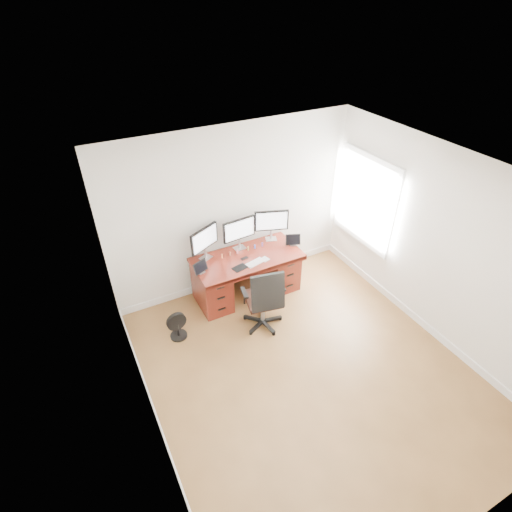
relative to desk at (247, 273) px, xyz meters
name	(u,v)px	position (x,y,z in m)	size (l,w,h in m)	color
ground	(308,371)	(0.00, -1.83, -0.40)	(4.50, 4.50, 0.00)	brown
back_wall	(234,210)	(0.00, 0.42, 0.95)	(4.00, 0.10, 2.70)	white
right_wall	(434,245)	(2.00, -1.72, 0.95)	(0.10, 4.50, 2.70)	white
desk	(247,273)	(0.00, 0.00, 0.00)	(1.70, 0.80, 0.75)	#581A11
office_chair	(264,308)	(-0.12, -0.81, -0.05)	(0.67, 0.67, 1.08)	black
floor_fan	(177,326)	(-1.33, -0.42, -0.20)	(0.29, 0.25, 0.43)	black
monitor_left	(204,240)	(-0.58, 0.24, 0.68)	(0.51, 0.28, 0.53)	silver
monitor_center	(239,230)	(0.00, 0.24, 0.68)	(0.55, 0.15, 0.53)	silver
monitor_right	(271,222)	(0.58, 0.24, 0.68)	(0.53, 0.22, 0.53)	silver
tablet_left	(201,268)	(-0.78, -0.08, 0.43)	(0.25, 0.15, 0.19)	silver
tablet_right	(293,241)	(0.81, -0.08, 0.43)	(0.25, 0.15, 0.19)	silver
keyboard	(255,263)	(0.03, -0.24, 0.36)	(0.30, 0.13, 0.01)	silver
trackpad	(265,259)	(0.21, -0.22, 0.35)	(0.12, 0.12, 0.01)	#B8BBBF
drawing_tablet	(240,268)	(-0.23, -0.24, 0.35)	(0.22, 0.14, 0.01)	black
phone	(244,258)	(-0.06, -0.06, 0.35)	(0.12, 0.06, 0.01)	black
figurine_orange	(222,256)	(-0.36, 0.12, 0.39)	(0.03, 0.03, 0.08)	#EA8047
figurine_brown	(230,253)	(-0.22, 0.12, 0.39)	(0.03, 0.03, 0.08)	brown
figurine_pink	(237,251)	(-0.09, 0.12, 0.39)	(0.03, 0.03, 0.08)	pink
figurine_yellow	(248,248)	(0.09, 0.12, 0.39)	(0.03, 0.03, 0.08)	tan
figurine_blue	(255,246)	(0.21, 0.12, 0.39)	(0.03, 0.03, 0.08)	#4C62E2
figurine_purple	(262,244)	(0.35, 0.12, 0.39)	(0.03, 0.03, 0.08)	#A464CB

